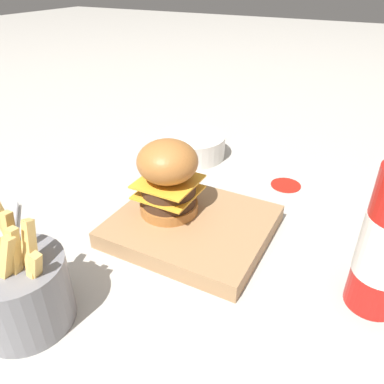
# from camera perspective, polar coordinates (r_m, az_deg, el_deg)

# --- Properties ---
(ground_plane) EXTENTS (6.00, 6.00, 0.00)m
(ground_plane) POSITION_cam_1_polar(r_m,az_deg,el_deg) (0.59, 0.60, -7.89)
(ground_plane) COLOR #B7B2A8
(serving_board) EXTENTS (0.24, 0.21, 0.03)m
(serving_board) POSITION_cam_1_polar(r_m,az_deg,el_deg) (0.60, 0.00, -5.19)
(serving_board) COLOR #A37A51
(serving_board) RESTS_ON ground_plane
(burger) EXTENTS (0.09, 0.09, 0.12)m
(burger) POSITION_cam_1_polar(r_m,az_deg,el_deg) (0.58, -3.67, 2.26)
(burger) COLOR #AD6B33
(burger) RESTS_ON serving_board
(fries_basket) EXTENTS (0.11, 0.11, 0.15)m
(fries_basket) POSITION_cam_1_polar(r_m,az_deg,el_deg) (0.49, -24.56, -13.51)
(fries_basket) COLOR slate
(fries_basket) RESTS_ON ground_plane
(side_bowl) EXTENTS (0.15, 0.15, 0.05)m
(side_bowl) POSITION_cam_1_polar(r_m,az_deg,el_deg) (0.85, -0.11, 7.19)
(side_bowl) COLOR silver
(side_bowl) RESTS_ON ground_plane
(spoon) EXTENTS (0.13, 0.12, 0.01)m
(spoon) POSITION_cam_1_polar(r_m,az_deg,el_deg) (0.65, -25.66, -6.91)
(spoon) COLOR silver
(spoon) RESTS_ON ground_plane
(ketchup_puddle) EXTENTS (0.06, 0.06, 0.00)m
(ketchup_puddle) POSITION_cam_1_polar(r_m,az_deg,el_deg) (0.76, 14.10, 1.08)
(ketchup_puddle) COLOR #B21E14
(ketchup_puddle) RESTS_ON ground_plane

